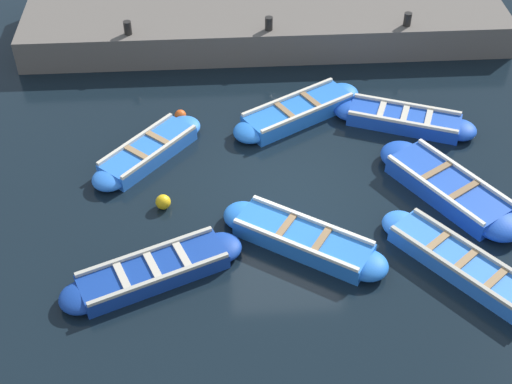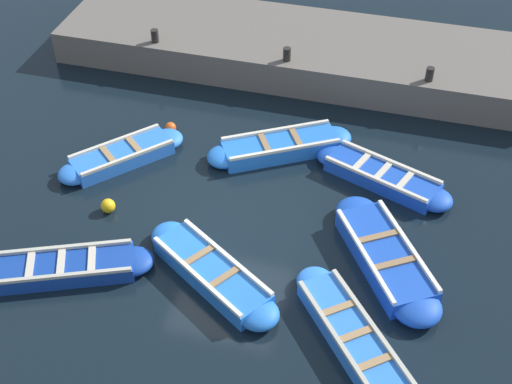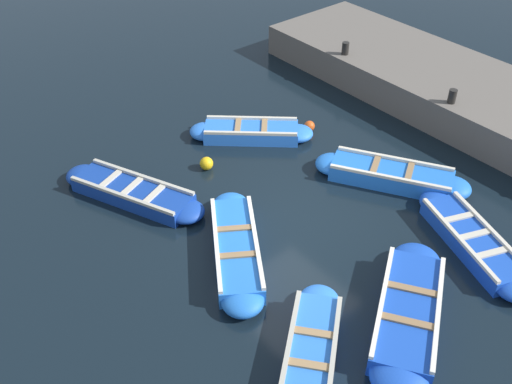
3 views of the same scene
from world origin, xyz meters
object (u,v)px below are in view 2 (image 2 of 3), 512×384
Objects in this scene: boat_stern_in at (385,257)px; boat_tucked at (382,177)px; buoy_orange_near at (170,128)px; buoy_yellow_far at (108,206)px; boat_end_of_row at (280,147)px; boat_near_quay at (355,340)px; boat_inner_gap at (63,268)px; boat_broadside at (122,156)px; boat_alongside at (212,273)px; bollard_mid_north at (287,54)px; buoy_white_drifting at (427,202)px; bollard_north at (430,74)px; bollard_mid_south at (155,36)px.

boat_stern_in is 1.04× the size of boat_tucked.
buoy_orange_near is 3.03m from buoy_yellow_far.
boat_near_quay is at bearing -152.76° from boat_end_of_row.
buoy_orange_near is (4.91, -0.41, -0.03)m from boat_inner_gap.
buoy_orange_near is at bearing -4.78° from boat_inner_gap.
boat_tucked is (0.83, -5.91, 0.00)m from boat_broadside.
boat_alongside is at bearing 175.38° from boat_end_of_row.
boat_near_quay is 8.34m from bollard_mid_north.
boat_stern_in is 11.62× the size of buoy_white_drifting.
boat_stern_in is 4.05m from boat_end_of_row.
boat_tucked is at bearing -136.46° from bollard_mid_north.
bollard_mid_north is at bearing -19.77° from boat_inner_gap.
boat_tucked is at bearing -95.81° from buoy_orange_near.
boat_stern_in is 1.26× the size of boat_broadside.
boat_alongside is at bearing -133.06° from boat_broadside.
bollard_mid_north is 3.56m from buoy_orange_near.
boat_broadside is 1.70m from buoy_yellow_far.
bollard_mid_north reaches higher than boat_tucked.
boat_tucked is 5.26m from buoy_orange_near.
boat_stern_in is 1.05× the size of boat_near_quay.
boat_tucked is (3.75, -2.79, -0.01)m from boat_alongside.
bollard_mid_north is at bearing 43.54° from boat_tucked.
buoy_orange_near is (4.28, 2.44, -0.05)m from boat_alongside.
buoy_yellow_far is 1.03× the size of buoy_white_drifting.
buoy_orange_near is at bearing 46.30° from boat_near_quay.
bollard_north is (5.57, -0.26, 0.86)m from boat_stern_in.
boat_inner_gap is at bearing 119.63° from buoy_white_drifting.
buoy_white_drifting is at bearing -12.88° from boat_near_quay.
boat_alongside is 7.86m from bollard_mid_south.
bollard_mid_south is 8.49m from buoy_white_drifting.
buoy_white_drifting is at bearing -99.98° from buoy_orange_near.
boat_tucked is 6.06m from buoy_yellow_far.
bollard_north is at bearing -40.02° from boat_inner_gap.
boat_tucked is 4.38m from bollard_mid_north.
bollard_mid_south is at bearing 9.14° from boat_broadside.
boat_broadside is at bearing 97.99° from boat_tucked.
buoy_white_drifting is at bearing -173.66° from bollard_north.
boat_stern_in is 10.12× the size of bollard_mid_south.
boat_stern_in is at bearing 160.57° from buoy_white_drifting.
boat_stern_in reaches higher than boat_end_of_row.
boat_broadside reaches higher than buoy_orange_near.
boat_stern_in is at bearing -89.82° from buoy_yellow_far.
boat_stern_in is 6.51m from boat_broadside.
boat_broadside is at bearing 75.44° from boat_stern_in.
bollard_mid_south is 1.15× the size of buoy_white_drifting.
bollard_mid_south reaches higher than boat_tucked.
boat_end_of_row is (4.81, -3.19, 0.02)m from boat_inner_gap.
buoy_white_drifting is at bearing -19.43° from boat_stern_in.
boat_inner_gap is 1.07× the size of boat_alongside.
boat_broadside is 0.82× the size of boat_end_of_row.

